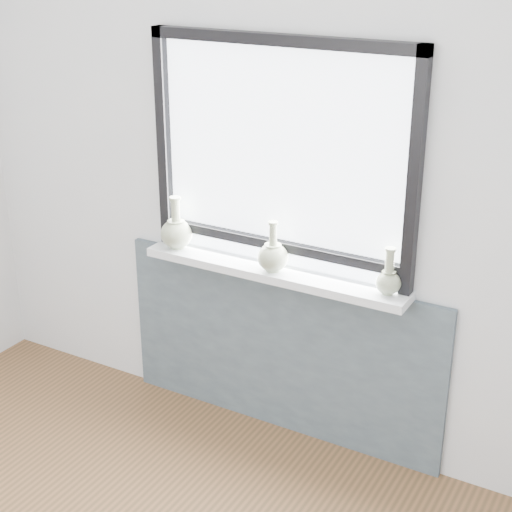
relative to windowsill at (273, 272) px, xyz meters
The scene contains 7 objects.
back_wall 0.43m from the windowsill, 90.00° to the left, with size 3.60×0.02×2.60m, color silver.
apron_panel 0.46m from the windowsill, 90.00° to the left, with size 1.70×0.03×0.86m, color slate.
windowsill is the anchor object (origin of this frame).
window 0.56m from the windowsill, 90.00° to the left, with size 1.30×0.06×1.05m.
vase_a 0.55m from the windowsill, behind, with size 0.16×0.16×0.26m.
vase_b 0.10m from the windowsill, 65.00° to the right, with size 0.14×0.14×0.24m.
vase_c 0.57m from the windowsill, ahead, with size 0.11×0.11×0.21m.
Camera 1 is at (1.58, -1.23, 2.35)m, focal length 55.00 mm.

